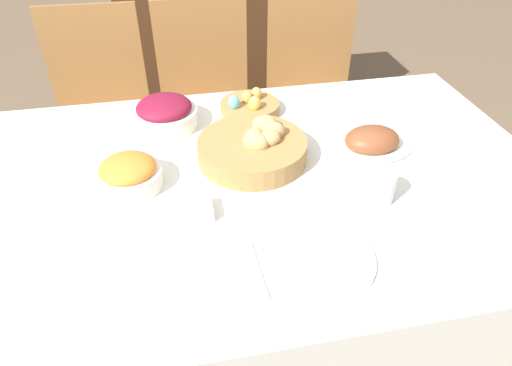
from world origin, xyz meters
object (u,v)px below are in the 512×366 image
object	(u,v)px
spoon	(394,249)
drinking_cup	(380,187)
sideboard	(228,44)
bread_basket	(254,148)
chair_far_left	(102,112)
butter_dish	(189,211)
fork	(258,270)
knife	(382,251)
chair_far_center	(208,102)
egg_basket	(250,106)
carrot_bowl	(129,174)
dinner_plate	(321,259)
beet_salad_bowl	(165,113)
ham_platter	(372,141)
chair_far_right	(314,92)

from	to	relation	value
spoon	drinking_cup	world-z (taller)	drinking_cup
sideboard	bread_basket	distance (m)	1.69
chair_far_left	spoon	bearing A→B (deg)	-56.82
spoon	butter_dish	bearing A→B (deg)	157.43
fork	knife	xyz separation A→B (m)	(0.29, 0.00, 0.00)
chair_far_center	egg_basket	bearing A→B (deg)	-80.52
egg_basket	drinking_cup	bearing A→B (deg)	-65.64
fork	chair_far_center	bearing A→B (deg)	86.88
carrot_bowl	dinner_plate	size ratio (longest dim) A/B	0.74
carrot_bowl	knife	size ratio (longest dim) A/B	1.04
beet_salad_bowl	fork	distance (m)	0.70
egg_basket	beet_salad_bowl	xyz separation A→B (m)	(-0.29, -0.04, 0.02)
egg_basket	fork	world-z (taller)	egg_basket
bread_basket	spoon	size ratio (longest dim) A/B	1.86
bread_basket	carrot_bowl	xyz separation A→B (m)	(-0.36, -0.06, 0.00)
bread_basket	butter_dish	world-z (taller)	bread_basket
chair_far_left	sideboard	bearing A→B (deg)	51.16
bread_basket	chair_far_center	bearing A→B (deg)	94.06
ham_platter	butter_dish	size ratio (longest dim) A/B	2.19
egg_basket	beet_salad_bowl	distance (m)	0.29
ham_platter	beet_salad_bowl	bearing A→B (deg)	156.63
drinking_cup	butter_dish	bearing A→B (deg)	176.26
carrot_bowl	spoon	bearing A→B (deg)	-31.49
chair_far_center	ham_platter	world-z (taller)	chair_far_center
bread_basket	drinking_cup	world-z (taller)	bread_basket
sideboard	butter_dish	world-z (taller)	sideboard
chair_far_center	chair_far_right	bearing A→B (deg)	-0.84
knife	spoon	world-z (taller)	same
ham_platter	fork	distance (m)	0.60
carrot_bowl	spoon	distance (m)	0.71
egg_basket	knife	world-z (taller)	egg_basket
chair_far_right	drinking_cup	distance (m)	1.13
chair_far_right	butter_dish	size ratio (longest dim) A/B	8.02
bread_basket	knife	distance (m)	0.49
knife	butter_dish	size ratio (longest dim) A/B	1.45
beet_salad_bowl	bread_basket	bearing A→B (deg)	-44.86
egg_basket	carrot_bowl	size ratio (longest dim) A/B	1.14
chair_far_right	fork	world-z (taller)	chair_far_right
dinner_plate	ham_platter	bearing A→B (deg)	55.01
beet_salad_bowl	spoon	bearing A→B (deg)	-53.92
carrot_bowl	dinner_plate	bearing A→B (deg)	-40.88
sideboard	drinking_cup	distance (m)	1.94
chair_far_center	beet_salad_bowl	distance (m)	0.67
chair_far_right	carrot_bowl	world-z (taller)	chair_far_right
sideboard	spoon	distance (m)	2.10
egg_basket	drinking_cup	size ratio (longest dim) A/B	2.34
chair_far_center	carrot_bowl	xyz separation A→B (m)	(-0.30, -0.89, 0.27)
carrot_bowl	spoon	size ratio (longest dim) A/B	1.04
chair_far_center	dinner_plate	world-z (taller)	chair_far_center
carrot_bowl	drinking_cup	world-z (taller)	drinking_cup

